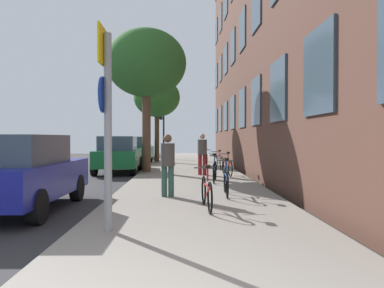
% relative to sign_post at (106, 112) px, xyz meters
% --- Properties ---
extents(ground_plane, '(41.80, 41.80, 0.00)m').
position_rel_sign_post_xyz_m(ground_plane, '(-1.99, 11.30, -1.96)').
color(ground_plane, '#332D28').
extents(road_asphalt, '(7.00, 38.00, 0.01)m').
position_rel_sign_post_xyz_m(road_asphalt, '(-4.09, 11.30, -1.96)').
color(road_asphalt, '#2D2D30').
rests_on(road_asphalt, ground).
extents(sidewalk, '(4.20, 38.00, 0.12)m').
position_rel_sign_post_xyz_m(sidewalk, '(1.51, 11.30, -1.90)').
color(sidewalk, gray).
rests_on(sidewalk, ground).
extents(sign_post, '(0.16, 0.60, 3.17)m').
position_rel_sign_post_xyz_m(sign_post, '(0.00, 0.00, 0.00)').
color(sign_post, gray).
rests_on(sign_post, sidewalk).
extents(traffic_light, '(0.43, 0.24, 3.55)m').
position_rel_sign_post_xyz_m(traffic_light, '(-0.18, 20.76, 0.59)').
color(traffic_light, black).
rests_on(traffic_light, sidewalk).
extents(tree_near, '(3.40, 3.40, 6.06)m').
position_rel_sign_post_xyz_m(tree_near, '(-0.33, 10.39, 2.74)').
color(tree_near, brown).
rests_on(tree_near, sidewalk).
extents(tree_far, '(2.81, 2.81, 5.10)m').
position_rel_sign_post_xyz_m(tree_far, '(-0.34, 17.44, 2.04)').
color(tree_far, '#4C3823').
rests_on(tree_far, sidewalk).
extents(bicycle_0, '(0.42, 1.68, 0.91)m').
position_rel_sign_post_xyz_m(bicycle_0, '(1.68, 1.78, -1.49)').
color(bicycle_0, black).
rests_on(bicycle_0, sidewalk).
extents(bicycle_1, '(0.42, 1.71, 0.95)m').
position_rel_sign_post_xyz_m(bicycle_1, '(2.28, 3.61, -1.47)').
color(bicycle_1, black).
rests_on(bicycle_1, sidewalk).
extents(bicycle_2, '(0.42, 1.71, 0.94)m').
position_rel_sign_post_xyz_m(bicycle_2, '(2.26, 6.58, -1.48)').
color(bicycle_2, black).
rests_on(bicycle_2, sidewalk).
extents(bicycle_3, '(0.42, 1.67, 0.92)m').
position_rel_sign_post_xyz_m(bicycle_3, '(2.91, 8.66, -1.49)').
color(bicycle_3, black).
rests_on(bicycle_3, sidewalk).
extents(bicycle_4, '(0.45, 1.67, 0.90)m').
position_rel_sign_post_xyz_m(bicycle_4, '(2.87, 11.48, -1.49)').
color(bicycle_4, black).
rests_on(bicycle_4, sidewalk).
extents(bicycle_5, '(0.42, 1.62, 0.93)m').
position_rel_sign_post_xyz_m(bicycle_5, '(2.41, 13.25, -1.48)').
color(bicycle_5, black).
rests_on(bicycle_5, sidewalk).
extents(pedestrian_0, '(0.48, 0.48, 1.53)m').
position_rel_sign_post_xyz_m(pedestrian_0, '(0.82, 3.45, -0.97)').
color(pedestrian_0, '#33594C').
rests_on(pedestrian_0, sidewalk).
extents(pedestrian_1, '(0.46, 0.46, 1.61)m').
position_rel_sign_post_xyz_m(pedestrian_1, '(1.97, 8.92, -0.92)').
color(pedestrian_1, maroon).
rests_on(pedestrian_1, sidewalk).
extents(car_0, '(1.83, 4.12, 1.62)m').
position_rel_sign_post_xyz_m(car_0, '(-2.23, 2.20, -1.12)').
color(car_0, navy).
rests_on(car_0, road_asphalt).
extents(car_1, '(1.93, 4.36, 1.62)m').
position_rel_sign_post_xyz_m(car_1, '(-1.63, 11.13, -1.12)').
color(car_1, '#19662D').
rests_on(car_1, road_asphalt).
extents(car_2, '(2.09, 4.45, 1.62)m').
position_rel_sign_post_xyz_m(car_2, '(-1.66, 16.90, -1.12)').
color(car_2, '#19662D').
rests_on(car_2, road_asphalt).
extents(car_3, '(2.06, 4.43, 1.62)m').
position_rel_sign_post_xyz_m(car_3, '(-2.20, 23.99, -1.12)').
color(car_3, silver).
rests_on(car_3, road_asphalt).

